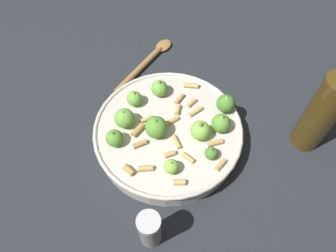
% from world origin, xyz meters
% --- Properties ---
extents(ground_plane, '(2.40, 2.40, 0.00)m').
position_xyz_m(ground_plane, '(0.00, 0.00, 0.00)').
color(ground_plane, '#23282D').
extents(cooking_pan, '(0.32, 0.32, 0.10)m').
position_xyz_m(cooking_pan, '(0.00, 0.00, 0.03)').
color(cooking_pan, beige).
rests_on(cooking_pan, ground).
extents(pepper_shaker, '(0.04, 0.04, 0.10)m').
position_xyz_m(pepper_shaker, '(0.06, -0.21, 0.05)').
color(pepper_shaker, gray).
rests_on(pepper_shaker, ground).
extents(olive_oil_bottle, '(0.06, 0.06, 0.25)m').
position_xyz_m(olive_oil_bottle, '(0.28, 0.12, 0.11)').
color(olive_oil_bottle, '#4C3814').
rests_on(olive_oil_bottle, ground).
extents(wooden_spoon, '(0.07, 0.23, 0.02)m').
position_xyz_m(wooden_spoon, '(-0.15, 0.19, 0.01)').
color(wooden_spoon, '#9E703D').
rests_on(wooden_spoon, ground).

